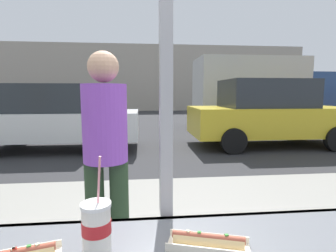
{
  "coord_description": "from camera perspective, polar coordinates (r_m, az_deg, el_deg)",
  "views": [
    {
      "loc": [
        -0.1,
        -0.98,
        1.48
      ],
      "look_at": [
        0.23,
        2.3,
        1.07
      ],
      "focal_mm": 28.08,
      "sensor_mm": 36.0,
      "label": 1
    }
  ],
  "objects": [
    {
      "name": "ground_plane",
      "position": [
        9.1,
        -5.1,
        -2.24
      ],
      "size": [
        60.0,
        60.0,
        0.0
      ],
      "primitive_type": "plane",
      "color": "#2D2D30"
    },
    {
      "name": "sidewalk_strip",
      "position": [
        2.94,
        -3.4,
        -21.47
      ],
      "size": [
        16.0,
        2.8,
        0.14
      ],
      "primitive_type": "cube",
      "color": "gray",
      "rests_on": "ground"
    },
    {
      "name": "building_facade_far",
      "position": [
        22.92,
        -5.63,
        10.3
      ],
      "size": [
        28.0,
        1.2,
        5.51
      ],
      "primitive_type": "cube",
      "color": "#A89E8E",
      "rests_on": "ground"
    },
    {
      "name": "soda_cup_left",
      "position": [
        0.92,
        -15.25,
        -20.24
      ],
      "size": [
        0.1,
        0.1,
        0.32
      ],
      "color": "silver",
      "rests_on": "window_counter"
    },
    {
      "name": "hotdog_tray_near",
      "position": [
        0.94,
        8.7,
        -23.54
      ],
      "size": [
        0.28,
        0.17,
        0.05
      ],
      "color": "beige",
      "rests_on": "window_counter"
    },
    {
      "name": "parked_car_white",
      "position": [
        7.41,
        -23.38,
        1.77
      ],
      "size": [
        4.3,
        1.93,
        1.7
      ],
      "color": "silver",
      "rests_on": "ground"
    },
    {
      "name": "parked_car_yellow",
      "position": [
        7.9,
        20.87,
        2.63
      ],
      "size": [
        4.37,
        2.05,
        1.85
      ],
      "color": "gold",
      "rests_on": "ground"
    },
    {
      "name": "box_truck",
      "position": [
        12.34,
        20.05,
        7.29
      ],
      "size": [
        6.22,
        2.44,
        2.96
      ],
      "color": "beige",
      "rests_on": "ground"
    },
    {
      "name": "pedestrian",
      "position": [
        1.97,
        -13.38,
        -4.81
      ],
      "size": [
        0.32,
        0.32,
        1.63
      ],
      "color": "#283E27",
      "rests_on": "sidewalk_strip"
    }
  ]
}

